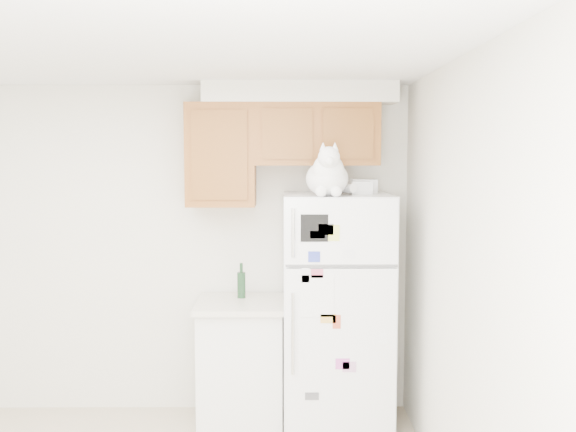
{
  "coord_description": "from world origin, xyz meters",
  "views": [
    {
      "loc": [
        0.95,
        -3.13,
        1.98
      ],
      "look_at": [
        0.99,
        1.55,
        1.55
      ],
      "focal_mm": 42.0,
      "sensor_mm": 36.0,
      "label": 1
    }
  ],
  "objects_px": {
    "refrigerator": "(337,312)",
    "bottle_amber": "(241,280)",
    "storage_box_front": "(360,188)",
    "cat": "(328,176)",
    "base_counter": "(242,362)",
    "storage_box_back": "(364,186)",
    "bottle_green": "(241,280)"
  },
  "relations": [
    {
      "from": "refrigerator",
      "to": "bottle_amber",
      "type": "distance_m",
      "value": 0.75
    },
    {
      "from": "storage_box_front",
      "to": "cat",
      "type": "bearing_deg",
      "value": -150.43
    },
    {
      "from": "base_counter",
      "to": "storage_box_back",
      "type": "xyz_separation_m",
      "value": [
        0.89,
        0.05,
        1.29
      ]
    },
    {
      "from": "base_counter",
      "to": "bottle_amber",
      "type": "height_order",
      "value": "bottle_amber"
    },
    {
      "from": "bottle_amber",
      "to": "storage_box_back",
      "type": "bearing_deg",
      "value": -4.41
    },
    {
      "from": "refrigerator",
      "to": "base_counter",
      "type": "xyz_separation_m",
      "value": [
        -0.69,
        0.07,
        -0.39
      ]
    },
    {
      "from": "storage_box_front",
      "to": "bottle_green",
      "type": "bearing_deg",
      "value": 157.91
    },
    {
      "from": "cat",
      "to": "bottle_amber",
      "type": "distance_m",
      "value": 1.07
    },
    {
      "from": "refrigerator",
      "to": "storage_box_back",
      "type": "distance_m",
      "value": 0.93
    },
    {
      "from": "refrigerator",
      "to": "storage_box_back",
      "type": "bearing_deg",
      "value": 31.06
    },
    {
      "from": "base_counter",
      "to": "bottle_green",
      "type": "xyz_separation_m",
      "value": [
        -0.0,
        0.1,
        0.59
      ]
    },
    {
      "from": "refrigerator",
      "to": "storage_box_back",
      "type": "xyz_separation_m",
      "value": [
        0.2,
        0.12,
        0.9
      ]
    },
    {
      "from": "storage_box_back",
      "to": "bottle_amber",
      "type": "height_order",
      "value": "storage_box_back"
    },
    {
      "from": "base_counter",
      "to": "storage_box_front",
      "type": "height_order",
      "value": "storage_box_front"
    },
    {
      "from": "base_counter",
      "to": "storage_box_front",
      "type": "xyz_separation_m",
      "value": [
        0.85,
        -0.09,
        1.28
      ]
    },
    {
      "from": "storage_box_front",
      "to": "bottle_green",
      "type": "height_order",
      "value": "storage_box_front"
    },
    {
      "from": "base_counter",
      "to": "cat",
      "type": "relative_size",
      "value": 1.78
    },
    {
      "from": "base_counter",
      "to": "bottle_green",
      "type": "relative_size",
      "value": 3.53
    },
    {
      "from": "cat",
      "to": "bottle_green",
      "type": "distance_m",
      "value": 1.07
    },
    {
      "from": "base_counter",
      "to": "bottle_green",
      "type": "bearing_deg",
      "value": 92.11
    },
    {
      "from": "cat",
      "to": "bottle_green",
      "type": "height_order",
      "value": "cat"
    },
    {
      "from": "cat",
      "to": "storage_box_back",
      "type": "relative_size",
      "value": 2.87
    },
    {
      "from": "cat",
      "to": "storage_box_back",
      "type": "bearing_deg",
      "value": 49.56
    },
    {
      "from": "storage_box_back",
      "to": "bottle_amber",
      "type": "bearing_deg",
      "value": 172.43
    },
    {
      "from": "cat",
      "to": "storage_box_front",
      "type": "xyz_separation_m",
      "value": [
        0.24,
        0.2,
        -0.09
      ]
    },
    {
      "from": "cat",
      "to": "storage_box_front",
      "type": "height_order",
      "value": "cat"
    },
    {
      "from": "bottle_amber",
      "to": "refrigerator",
      "type": "bearing_deg",
      "value": -15.23
    },
    {
      "from": "refrigerator",
      "to": "bottle_green",
      "type": "xyz_separation_m",
      "value": [
        -0.69,
        0.18,
        0.2
      ]
    },
    {
      "from": "base_counter",
      "to": "storage_box_back",
      "type": "relative_size",
      "value": 5.11
    },
    {
      "from": "refrigerator",
      "to": "bottle_green",
      "type": "relative_size",
      "value": 6.52
    },
    {
      "from": "cat",
      "to": "storage_box_front",
      "type": "relative_size",
      "value": 3.45
    },
    {
      "from": "cat",
      "to": "base_counter",
      "type": "bearing_deg",
      "value": 154.91
    }
  ]
}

